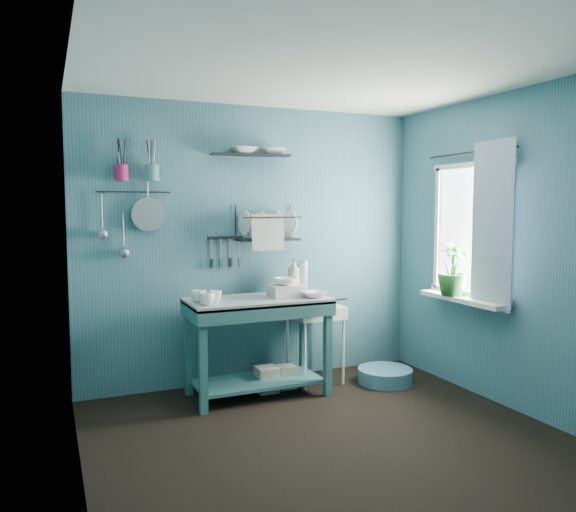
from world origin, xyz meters
name	(u,v)px	position (x,y,z in m)	size (l,w,h in m)	color
floor	(330,439)	(0.00, 0.00, 0.00)	(3.20, 3.20, 0.00)	black
ceiling	(333,68)	(0.00, 0.00, 2.50)	(3.20, 3.20, 0.00)	silver
wall_back	(255,245)	(0.00, 1.50, 1.25)	(3.20, 3.20, 0.00)	#35626D
wall_front	(496,289)	(0.00, -1.50, 1.25)	(3.20, 3.20, 0.00)	#35626D
wall_left	(77,270)	(-1.60, 0.00, 1.25)	(3.00, 3.00, 0.00)	#35626D
wall_right	(513,251)	(1.60, 0.00, 1.25)	(3.00, 3.00, 0.00)	#35626D
work_counter	(258,347)	(-0.14, 1.06, 0.42)	(1.18, 0.59, 0.83)	#2E605E
mug_left	(207,299)	(-0.62, 0.90, 0.88)	(0.12, 0.12, 0.10)	white
mug_mid	(216,297)	(-0.52, 1.00, 0.88)	(0.10, 0.10, 0.09)	white
mug_right	(199,296)	(-0.64, 1.06, 0.88)	(0.12, 0.12, 0.10)	white
wash_tub	(286,291)	(0.11, 1.04, 0.88)	(0.28, 0.22, 0.10)	beige
tub_bowl	(286,281)	(0.11, 1.04, 0.96)	(0.20, 0.20, 0.06)	white
soap_bottle	(294,275)	(0.28, 1.26, 0.98)	(0.12, 0.12, 0.30)	beige
water_bottle	(303,276)	(0.38, 1.28, 0.97)	(0.09, 0.09, 0.28)	#A2ABB5
counter_bowl	(314,294)	(0.31, 0.91, 0.86)	(0.22, 0.22, 0.05)	white
hotplate_stand	(315,343)	(0.48, 1.22, 0.35)	(0.44, 0.44, 0.71)	white
frying_pan	(315,301)	(0.48, 1.22, 0.74)	(0.30, 0.30, 0.04)	black
knife_strip	(225,238)	(-0.29, 1.47, 1.32)	(0.32, 0.02, 0.03)	black
dish_rack	(268,223)	(0.08, 1.37, 1.46)	(0.55, 0.24, 0.32)	black
upper_shelf	(251,155)	(-0.07, 1.40, 2.05)	(0.70, 0.18, 0.01)	black
shelf_bowl_left	(244,151)	(-0.13, 1.40, 2.08)	(0.23, 0.23, 0.06)	white
shelf_bowl_right	(273,153)	(0.14, 1.40, 2.08)	(0.23, 0.23, 0.06)	white
utensil_cup_magenta	(121,173)	(-1.17, 1.42, 1.87)	(0.11, 0.11, 0.13)	#9A1C4C
utensil_cup_teal	(152,173)	(-0.93, 1.42, 1.88)	(0.11, 0.11, 0.13)	teal
colander	(148,214)	(-0.96, 1.45, 1.53)	(0.28, 0.28, 0.03)	gray
ladle_outer	(102,213)	(-1.33, 1.46, 1.55)	(0.01, 0.01, 0.30)	gray
ladle_inner	(123,232)	(-1.16, 1.46, 1.39)	(0.01, 0.01, 0.30)	gray
hook_rail	(134,192)	(-1.07, 1.47, 1.72)	(0.01, 0.01, 0.60)	black
window_glass	(472,230)	(1.59, 0.45, 1.40)	(1.10, 1.10, 0.00)	white
windowsill	(462,299)	(1.50, 0.45, 0.81)	(0.16, 0.95, 0.04)	white
curtain	(492,225)	(1.52, 0.15, 1.45)	(1.35, 1.35, 0.00)	silver
curtain_rod	(470,153)	(1.54, 0.45, 2.05)	(0.02, 0.02, 1.05)	black
potted_plant	(453,269)	(1.48, 0.55, 1.06)	(0.26, 0.26, 0.46)	#245B26
storage_tin_large	(267,379)	(-0.04, 1.11, 0.11)	(0.18, 0.18, 0.22)	tan
storage_tin_small	(287,377)	(0.16, 1.14, 0.10)	(0.15, 0.15, 0.20)	tan
floor_basin	(385,376)	(1.04, 0.92, 0.07)	(0.49, 0.49, 0.13)	teal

